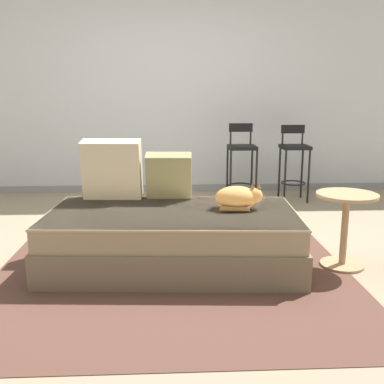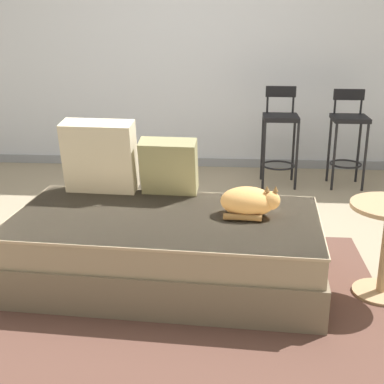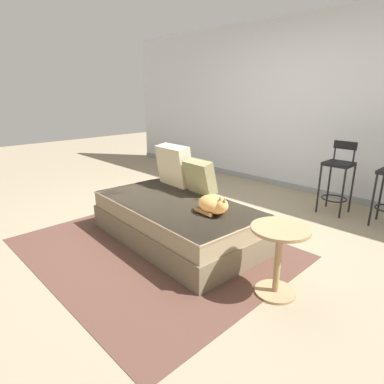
% 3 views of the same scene
% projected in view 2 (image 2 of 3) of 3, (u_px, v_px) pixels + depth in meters
% --- Properties ---
extents(ground_plane, '(16.00, 16.00, 0.00)m').
position_uv_depth(ground_plane, '(174.00, 252.00, 3.67)').
color(ground_plane, gray).
rests_on(ground_plane, ground).
extents(wall_back_panel, '(8.00, 0.10, 2.60)m').
position_uv_depth(wall_back_panel, '(196.00, 40.00, 5.38)').
color(wall_back_panel, silver).
rests_on(wall_back_panel, ground).
extents(wall_baseboard_trim, '(8.00, 0.02, 0.09)m').
position_uv_depth(wall_baseboard_trim, '(195.00, 162.00, 5.73)').
color(wall_baseboard_trim, gray).
rests_on(wall_baseboard_trim, ground).
extents(area_rug, '(2.54, 2.07, 0.01)m').
position_uv_depth(area_rug, '(160.00, 304.00, 3.00)').
color(area_rug, brown).
rests_on(area_rug, ground).
extents(couch, '(1.89, 1.08, 0.42)m').
position_uv_depth(couch, '(166.00, 248.00, 3.22)').
color(couch, '#766750').
rests_on(couch, ground).
extents(throw_pillow_corner, '(0.48, 0.26, 0.49)m').
position_uv_depth(throw_pillow_corner, '(100.00, 156.00, 3.51)').
color(throw_pillow_corner, beige).
rests_on(throw_pillow_corner, couch).
extents(throw_pillow_middle, '(0.38, 0.24, 0.39)m').
position_uv_depth(throw_pillow_middle, '(169.00, 167.00, 3.46)').
color(throw_pillow_middle, '#847F56').
rests_on(throw_pillow_middle, couch).
extents(cat, '(0.36, 0.26, 0.20)m').
position_uv_depth(cat, '(250.00, 202.00, 3.14)').
color(cat, tan).
rests_on(cat, couch).
extents(bar_stool_near_window, '(0.32, 0.32, 0.92)m').
position_uv_depth(bar_stool_near_window, '(280.00, 131.00, 4.98)').
color(bar_stool_near_window, black).
rests_on(bar_stool_near_window, ground).
extents(bar_stool_by_doorway, '(0.32, 0.32, 0.89)m').
position_uv_depth(bar_stool_by_doorway, '(348.00, 131.00, 4.93)').
color(bar_stool_by_doorway, black).
rests_on(bar_stool_by_doorway, ground).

